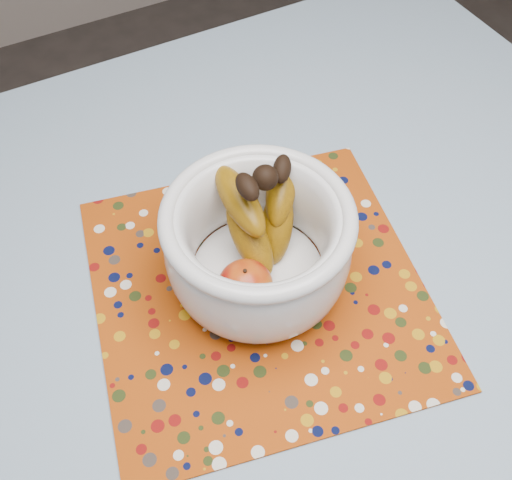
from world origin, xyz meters
TOP-DOWN VIEW (x-y plane):
  - table at (0.00, 0.00)m, footprint 1.20×1.20m
  - tablecloth at (0.00, 0.00)m, footprint 1.32×1.32m
  - placemat at (-0.04, 0.08)m, footprint 0.52×0.52m
  - fruit_bowl at (-0.03, 0.10)m, footprint 0.26×0.25m

SIDE VIEW (x-z plane):
  - table at x=0.00m, z-range 0.30..1.05m
  - tablecloth at x=0.00m, z-range 0.75..0.76m
  - placemat at x=-0.04m, z-range 0.76..0.76m
  - fruit_bowl at x=-0.03m, z-range 0.75..0.94m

